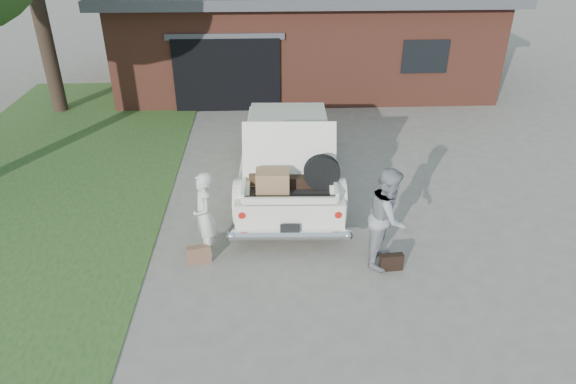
{
  "coord_description": "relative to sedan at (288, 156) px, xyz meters",
  "views": [
    {
      "loc": [
        -0.37,
        -7.36,
        5.5
      ],
      "look_at": [
        0.0,
        0.6,
        1.1
      ],
      "focal_mm": 32.0,
      "sensor_mm": 36.0,
      "label": 1
    }
  ],
  "objects": [
    {
      "name": "suitcase_left",
      "position": [
        -1.71,
        -2.73,
        -0.62
      ],
      "size": [
        0.45,
        0.23,
        0.33
      ],
      "primitive_type": "cube",
      "rotation": [
        0.0,
        0.0,
        0.25
      ],
      "color": "brown",
      "rests_on": "ground"
    },
    {
      "name": "ground",
      "position": [
        -0.11,
        -2.82,
        -0.78
      ],
      "size": [
        90.0,
        90.0,
        0.0
      ],
      "primitive_type": "plane",
      "color": "gray",
      "rests_on": "ground"
    },
    {
      "name": "sedan",
      "position": [
        0.0,
        0.0,
        0.0
      ],
      "size": [
        2.25,
        5.37,
        2.09
      ],
      "rotation": [
        0.0,
        0.0,
        -0.04
      ],
      "color": "white",
      "rests_on": "ground"
    },
    {
      "name": "woman_left",
      "position": [
        -1.58,
        -2.5,
        0.03
      ],
      "size": [
        0.54,
        0.68,
        1.63
      ],
      "primitive_type": "imported",
      "rotation": [
        0.0,
        0.0,
        -1.29
      ],
      "color": "beige",
      "rests_on": "ground"
    },
    {
      "name": "woman_right",
      "position": [
        1.58,
        -2.82,
        0.12
      ],
      "size": [
        0.96,
        1.07,
        1.81
      ],
      "primitive_type": "imported",
      "rotation": [
        0.0,
        0.0,
        1.2
      ],
      "color": "gray",
      "rests_on": "ground"
    },
    {
      "name": "suitcase_right",
      "position": [
        1.64,
        -3.11,
        -0.63
      ],
      "size": [
        0.41,
        0.16,
        0.31
      ],
      "primitive_type": "cube",
      "rotation": [
        0.0,
        0.0,
        0.08
      ],
      "color": "black",
      "rests_on": "ground"
    },
    {
      "name": "house",
      "position": [
        0.87,
        8.65,
        0.89
      ],
      "size": [
        12.8,
        7.8,
        3.3
      ],
      "color": "brown",
      "rests_on": "ground"
    },
    {
      "name": "grass_strip",
      "position": [
        -5.61,
        0.18,
        -0.77
      ],
      "size": [
        6.0,
        16.0,
        0.02
      ],
      "primitive_type": "cube",
      "color": "#2D4C1E",
      "rests_on": "ground"
    }
  ]
}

